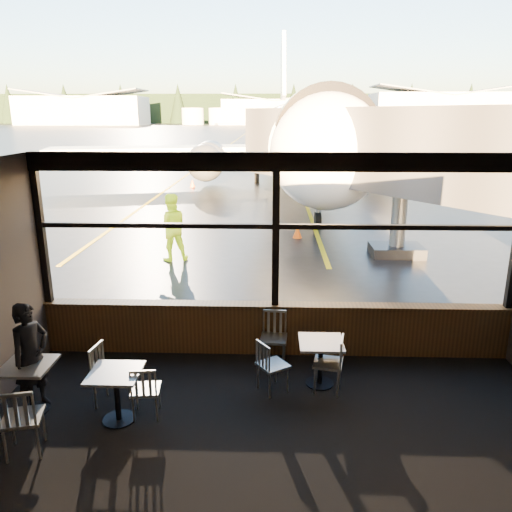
# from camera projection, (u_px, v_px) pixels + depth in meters

# --- Properties ---
(ground_plane) EXTENTS (520.00, 520.00, 0.00)m
(ground_plane) POSITION_uv_depth(u_px,v_px,m) (274.00, 130.00, 124.13)
(ground_plane) COLOR black
(ground_plane) RESTS_ON ground
(carpet_floor) EXTENTS (8.00, 6.00, 0.01)m
(carpet_floor) POSITION_uv_depth(u_px,v_px,m) (275.00, 468.00, 5.96)
(carpet_floor) COLOR black
(carpet_floor) RESTS_ON ground
(ceiling) EXTENTS (8.00, 6.00, 0.04)m
(ceiling) POSITION_uv_depth(u_px,v_px,m) (278.00, 175.00, 5.00)
(ceiling) COLOR #38332D
(ceiling) RESTS_ON ground
(window_sill) EXTENTS (8.00, 0.28, 0.90)m
(window_sill) POSITION_uv_depth(u_px,v_px,m) (275.00, 330.00, 8.72)
(window_sill) COLOR #4F3218
(window_sill) RESTS_ON ground
(window_header) EXTENTS (8.00, 0.18, 0.30)m
(window_header) POSITION_uv_depth(u_px,v_px,m) (277.00, 162.00, 7.92)
(window_header) COLOR black
(window_header) RESTS_ON ground
(mullion_left) EXTENTS (0.12, 0.12, 2.60)m
(mullion_left) POSITION_uv_depth(u_px,v_px,m) (41.00, 230.00, 8.37)
(mullion_left) COLOR black
(mullion_left) RESTS_ON ground
(mullion_centre) EXTENTS (0.12, 0.12, 2.60)m
(mullion_centre) POSITION_uv_depth(u_px,v_px,m) (276.00, 232.00, 8.24)
(mullion_centre) COLOR black
(mullion_centre) RESTS_ON ground
(window_transom) EXTENTS (8.00, 0.10, 0.08)m
(window_transom) POSITION_uv_depth(u_px,v_px,m) (276.00, 226.00, 8.21)
(window_transom) COLOR black
(window_transom) RESTS_ON ground
(airliner) EXTENTS (30.28, 35.90, 10.67)m
(airliner) POSITION_uv_depth(u_px,v_px,m) (296.00, 90.00, 28.17)
(airliner) COLOR white
(airliner) RESTS_ON ground_plane
(jet_bridge) EXTENTS (9.10, 11.12, 4.85)m
(jet_bridge) POSITION_uv_depth(u_px,v_px,m) (410.00, 178.00, 13.34)
(jet_bridge) COLOR #2C2C2F
(jet_bridge) RESTS_ON ground_plane
(cafe_table_near) EXTENTS (0.67, 0.67, 0.73)m
(cafe_table_near) POSITION_uv_depth(u_px,v_px,m) (320.00, 363.00, 7.72)
(cafe_table_near) COLOR #A69F99
(cafe_table_near) RESTS_ON carpet_floor
(cafe_table_mid) EXTENTS (0.68, 0.68, 0.75)m
(cafe_table_mid) POSITION_uv_depth(u_px,v_px,m) (117.00, 396.00, 6.80)
(cafe_table_mid) COLOR #9E9891
(cafe_table_mid) RESTS_ON carpet_floor
(cafe_table_left) EXTENTS (0.67, 0.67, 0.74)m
(cafe_table_left) POSITION_uv_depth(u_px,v_px,m) (31.00, 388.00, 7.01)
(cafe_table_left) COLOR #9C9890
(cafe_table_left) RESTS_ON carpet_floor
(chair_near_e) EXTENTS (0.57, 0.57, 0.89)m
(chair_near_e) POSITION_uv_depth(u_px,v_px,m) (328.00, 363.00, 7.55)
(chair_near_e) COLOR beige
(chair_near_e) RESTS_ON carpet_floor
(chair_near_w) EXTENTS (0.64, 0.64, 0.84)m
(chair_near_w) POSITION_uv_depth(u_px,v_px,m) (273.00, 366.00, 7.54)
(chair_near_w) COLOR #ADA79C
(chair_near_w) RESTS_ON carpet_floor
(chair_near_n) EXTENTS (0.53, 0.53, 0.91)m
(chair_near_n) POSITION_uv_depth(u_px,v_px,m) (274.00, 339.00, 8.34)
(chair_near_n) COLOR #ABA89B
(chair_near_n) RESTS_ON carpet_floor
(chair_mid_s) EXTENTS (0.49, 0.49, 0.81)m
(chair_mid_s) POSITION_uv_depth(u_px,v_px,m) (146.00, 390.00, 6.90)
(chair_mid_s) COLOR beige
(chair_mid_s) RESTS_ON carpet_floor
(chair_mid_w) EXTENTS (0.57, 0.57, 0.92)m
(chair_mid_w) POSITION_uv_depth(u_px,v_px,m) (111.00, 375.00, 7.18)
(chair_mid_w) COLOR beige
(chair_mid_w) RESTS_ON carpet_floor
(chair_left_s) EXTENTS (0.64, 0.64, 0.96)m
(chair_left_s) POSITION_uv_depth(u_px,v_px,m) (23.00, 418.00, 6.13)
(chair_left_s) COLOR beige
(chair_left_s) RESTS_ON carpet_floor
(passenger) EXTENTS (0.60, 0.69, 1.60)m
(passenger) POSITION_uv_depth(u_px,v_px,m) (31.00, 357.00, 7.00)
(passenger) COLOR black
(passenger) RESTS_ON carpet_floor
(ground_crew) EXTENTS (1.12, 0.99, 1.93)m
(ground_crew) POSITION_uv_depth(u_px,v_px,m) (171.00, 227.00, 14.19)
(ground_crew) COLOR #BFF219
(ground_crew) RESTS_ON ground_plane
(cone_nose) EXTENTS (0.31, 0.31, 0.44)m
(cone_nose) POSITION_uv_depth(u_px,v_px,m) (297.00, 232.00, 16.97)
(cone_nose) COLOR #E85B07
(cone_nose) RESTS_ON ground_plane
(cone_wing) EXTENTS (0.31, 0.31, 0.43)m
(cone_wing) POSITION_uv_depth(u_px,v_px,m) (192.00, 183.00, 28.69)
(cone_wing) COLOR #E23E07
(cone_wing) RESTS_ON ground_plane
(hangar_left) EXTENTS (45.00, 18.00, 11.00)m
(hangar_left) POSITION_uv_depth(u_px,v_px,m) (83.00, 109.00, 182.60)
(hangar_left) COLOR silver
(hangar_left) RESTS_ON ground_plane
(hangar_mid) EXTENTS (38.00, 15.00, 10.00)m
(hangar_mid) POSITION_uv_depth(u_px,v_px,m) (274.00, 111.00, 185.20)
(hangar_mid) COLOR silver
(hangar_mid) RESTS_ON ground_plane
(hangar_right) EXTENTS (50.00, 20.00, 12.00)m
(hangar_right) POSITION_uv_depth(u_px,v_px,m) (444.00, 108.00, 176.20)
(hangar_right) COLOR silver
(hangar_right) RESTS_ON ground_plane
(fuel_tank_a) EXTENTS (8.00, 8.00, 6.00)m
(fuel_tank_a) POSITION_uv_depth(u_px,v_px,m) (193.00, 116.00, 183.87)
(fuel_tank_a) COLOR silver
(fuel_tank_a) RESTS_ON ground_plane
(fuel_tank_b) EXTENTS (8.00, 8.00, 6.00)m
(fuel_tank_b) POSITION_uv_depth(u_px,v_px,m) (220.00, 116.00, 183.54)
(fuel_tank_b) COLOR silver
(fuel_tank_b) RESTS_ON ground_plane
(fuel_tank_c) EXTENTS (8.00, 8.00, 6.00)m
(fuel_tank_c) POSITION_uv_depth(u_px,v_px,m) (247.00, 116.00, 183.21)
(fuel_tank_c) COLOR silver
(fuel_tank_c) RESTS_ON ground_plane
(treeline) EXTENTS (360.00, 3.00, 12.00)m
(treeline) POSITION_uv_depth(u_px,v_px,m) (274.00, 109.00, 208.95)
(treeline) COLOR black
(treeline) RESTS_ON ground_plane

